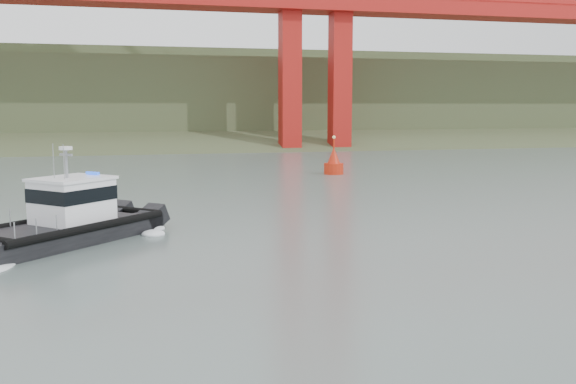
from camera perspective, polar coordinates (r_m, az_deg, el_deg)
name	(u,v)px	position (r m, az deg, el deg)	size (l,w,h in m)	color
ground	(313,297)	(22.80, 2.21, -9.32)	(400.00, 400.00, 0.00)	#52615C
headlands	(156,105)	(146.58, -11.64, 7.56)	(500.00, 105.36, 27.12)	#3E4C2B
patrol_boat	(68,217)	(33.49, -18.95, -2.13)	(9.64, 9.74, 4.88)	black
nav_buoy	(334,163)	(64.01, 4.08, 2.55)	(1.94, 1.94, 4.05)	red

